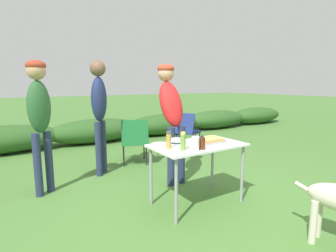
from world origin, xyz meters
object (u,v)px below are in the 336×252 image
at_px(camp_chair_green_behind_table, 135,139).
at_px(food_tray, 209,140).
at_px(folding_table, 197,150).
at_px(plate_stack, 161,145).
at_px(hot_sauce_bottle, 194,140).
at_px(bbq_sauce_bottle, 202,142).
at_px(relish_jar, 183,141).
at_px(spice_jar, 169,140).
at_px(standing_person_in_dark_puffer, 171,107).
at_px(mixing_bowl, 177,140).
at_px(camp_chair_near_hedge, 186,129).
at_px(standing_person_in_red_jacket, 99,104).
at_px(paper_cup_stack, 195,144).
at_px(standing_person_with_beanie, 39,109).

bearing_deg(camp_chair_green_behind_table, food_tray, -64.14).
height_order(folding_table, camp_chair_green_behind_table, camp_chair_green_behind_table).
bearing_deg(plate_stack, camp_chair_green_behind_table, 74.93).
bearing_deg(hot_sauce_bottle, bbq_sauce_bottle, -87.40).
bearing_deg(folding_table, relish_jar, -157.05).
bearing_deg(spice_jar, folding_table, -1.05).
relative_size(hot_sauce_bottle, standing_person_in_dark_puffer, 0.09).
bearing_deg(hot_sauce_bottle, spice_jar, 161.63).
relative_size(mixing_bowl, camp_chair_green_behind_table, 0.25).
relative_size(relish_jar, camp_chair_near_hedge, 0.24).
xyz_separation_m(plate_stack, spice_jar, (0.01, -0.15, 0.08)).
height_order(plate_stack, spice_jar, spice_jar).
bearing_deg(mixing_bowl, spice_jar, -141.71).
bearing_deg(plate_stack, folding_table, -20.78).
bearing_deg(standing_person_in_red_jacket, camp_chair_green_behind_table, -28.60).
relative_size(food_tray, standing_person_in_dark_puffer, 0.21).
xyz_separation_m(folding_table, food_tray, (0.18, 0.01, 0.10)).
bearing_deg(food_tray, camp_chair_green_behind_table, 94.45).
xyz_separation_m(spice_jar, relish_jar, (0.10, -0.14, 0.00)).
height_order(plate_stack, mixing_bowl, mixing_bowl).
xyz_separation_m(paper_cup_stack, relish_jar, (-0.10, 0.10, 0.02)).
bearing_deg(bbq_sauce_bottle, paper_cup_stack, -174.28).
bearing_deg(standing_person_in_dark_puffer, hot_sauce_bottle, -109.59).
bearing_deg(food_tray, standing_person_with_beanie, 143.02).
bearing_deg(folding_table, camp_chair_green_behind_table, 88.89).
xyz_separation_m(food_tray, mixing_bowl, (-0.35, 0.19, 0.01)).
distance_m(standing_person_in_dark_puffer, camp_chair_near_hedge, 2.03).
height_order(folding_table, relish_jar, relish_jar).
xyz_separation_m(paper_cup_stack, camp_chair_near_hedge, (1.66, 2.41, -0.35)).
bearing_deg(plate_stack, mixing_bowl, 7.98).
bearing_deg(hot_sauce_bottle, food_tray, 17.84).
bearing_deg(folding_table, paper_cup_stack, -133.31).
relative_size(relish_jar, hot_sauce_bottle, 1.23).
xyz_separation_m(plate_stack, standing_person_in_dark_puffer, (0.55, 0.62, 0.36)).
distance_m(plate_stack, mixing_bowl, 0.25).
height_order(spice_jar, standing_person_with_beanie, standing_person_with_beanie).
bearing_deg(bbq_sauce_bottle, standing_person_in_red_jacket, 106.01).
xyz_separation_m(bbq_sauce_bottle, hot_sauce_bottle, (-0.01, 0.13, -0.00)).
bearing_deg(folding_table, spice_jar, 178.95).
bearing_deg(hot_sauce_bottle, camp_chair_near_hedge, 55.41).
xyz_separation_m(folding_table, spice_jar, (-0.40, 0.01, 0.17)).
bearing_deg(food_tray, bbq_sauce_bottle, -142.45).
xyz_separation_m(standing_person_in_dark_puffer, standing_person_with_beanie, (-1.66, 0.52, 0.02)).
distance_m(folding_table, standing_person_with_beanie, 2.06).
height_order(plate_stack, standing_person_with_beanie, standing_person_with_beanie).
bearing_deg(relish_jar, plate_stack, 110.70).
distance_m(mixing_bowl, spice_jar, 0.31).
relative_size(hot_sauce_bottle, standing_person_with_beanie, 0.09).
bearing_deg(camp_chair_near_hedge, spice_jar, -71.87).
distance_m(paper_cup_stack, camp_chair_near_hedge, 2.94).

